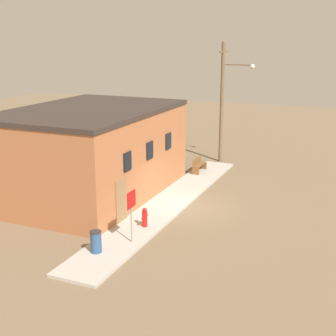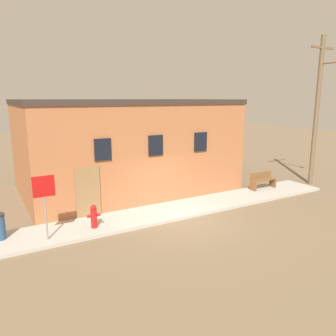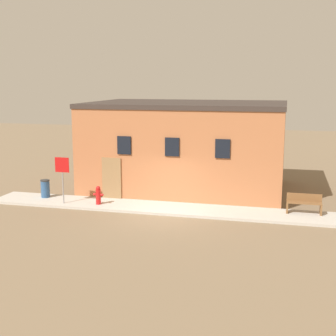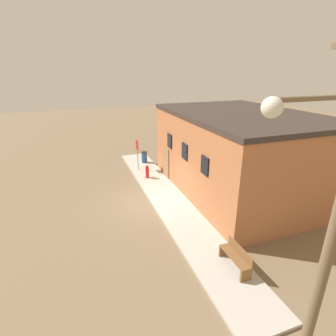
{
  "view_description": "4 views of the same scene",
  "coord_description": "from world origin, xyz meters",
  "px_view_note": "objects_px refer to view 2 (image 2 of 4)",
  "views": [
    {
      "loc": [
        -21.24,
        -8.07,
        8.46
      ],
      "look_at": [
        -0.02,
        1.04,
        2.0
      ],
      "focal_mm": 50.0,
      "sensor_mm": 36.0,
      "label": 1
    },
    {
      "loc": [
        -6.8,
        -10.67,
        4.89
      ],
      "look_at": [
        -0.02,
        1.04,
        2.0
      ],
      "focal_mm": 35.0,
      "sensor_mm": 36.0,
      "label": 2
    },
    {
      "loc": [
        5.19,
        -19.6,
        5.96
      ],
      "look_at": [
        -0.02,
        1.04,
        2.0
      ],
      "focal_mm": 50.0,
      "sensor_mm": 36.0,
      "label": 3
    },
    {
      "loc": [
        12.78,
        -3.56,
        7.14
      ],
      "look_at": [
        -0.02,
        1.04,
        2.0
      ],
      "focal_mm": 28.0,
      "sensor_mm": 36.0,
      "label": 4
    }
  ],
  "objects_px": {
    "stop_sign": "(44,195)",
    "utility_pole": "(319,107)",
    "bench": "(263,180)",
    "fire_hydrant": "(94,216)"
  },
  "relations": [
    {
      "from": "bench",
      "to": "utility_pole",
      "type": "relative_size",
      "value": 0.19
    },
    {
      "from": "fire_hydrant",
      "to": "stop_sign",
      "type": "relative_size",
      "value": 0.4
    },
    {
      "from": "stop_sign",
      "to": "utility_pole",
      "type": "distance_m",
      "value": 15.03
    },
    {
      "from": "fire_hydrant",
      "to": "stop_sign",
      "type": "bearing_deg",
      "value": -172.08
    },
    {
      "from": "bench",
      "to": "utility_pole",
      "type": "height_order",
      "value": "utility_pole"
    },
    {
      "from": "utility_pole",
      "to": "stop_sign",
      "type": "bearing_deg",
      "value": -177.94
    },
    {
      "from": "stop_sign",
      "to": "utility_pole",
      "type": "bearing_deg",
      "value": 2.06
    },
    {
      "from": "stop_sign",
      "to": "bench",
      "type": "relative_size",
      "value": 1.47
    },
    {
      "from": "stop_sign",
      "to": "utility_pole",
      "type": "height_order",
      "value": "utility_pole"
    },
    {
      "from": "bench",
      "to": "utility_pole",
      "type": "xyz_separation_m",
      "value": [
        3.51,
        -0.5,
        3.86
      ]
    }
  ]
}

